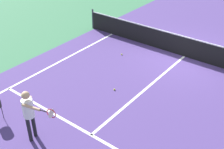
{
  "coord_description": "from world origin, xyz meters",
  "views": [
    {
      "loc": [
        4.47,
        -11.18,
        6.16
      ],
      "look_at": [
        -0.65,
        -4.52,
        1.0
      ],
      "focal_mm": 46.53,
      "sensor_mm": 36.0,
      "label": 1
    }
  ],
  "objects": [
    {
      "name": "player_near",
      "position": [
        -1.26,
        -7.54,
        1.05
      ],
      "size": [
        1.23,
        0.41,
        1.68
      ],
      "color": "black",
      "rests_on": "ground_plane"
    },
    {
      "name": "line_sideline_left",
      "position": [
        -4.11,
        -5.95,
        0.0
      ],
      "size": [
        0.1,
        11.89,
        0.01
      ],
      "primitive_type": "cube",
      "color": "white",
      "rests_on": "ground_plane"
    },
    {
      "name": "net",
      "position": [
        0.0,
        0.0,
        0.49
      ],
      "size": [
        10.95,
        0.09,
        1.07
      ],
      "color": "#33383D",
      "rests_on": "ground_plane"
    },
    {
      "name": "line_center_service",
      "position": [
        0.0,
        -3.2,
        0.0
      ],
      "size": [
        0.1,
        6.4,
        0.01
      ],
      "primitive_type": "cube",
      "color": "white",
      "rests_on": "ground_plane"
    },
    {
      "name": "tennis_ball_near_net",
      "position": [
        -2.33,
        -1.61,
        0.03
      ],
      "size": [
        0.07,
        0.07,
        0.07
      ],
      "primitive_type": "sphere",
      "color": "#CCE033",
      "rests_on": "ground_plane"
    },
    {
      "name": "tennis_ball_mid_court",
      "position": [
        -0.89,
        -4.07,
        0.03
      ],
      "size": [
        0.07,
        0.07,
        0.07
      ],
      "primitive_type": "sphere",
      "color": "#CCE033",
      "rests_on": "ground_plane"
    },
    {
      "name": "ground_plane",
      "position": [
        0.0,
        0.0,
        0.0
      ],
      "size": [
        60.0,
        60.0,
        0.0
      ],
      "primitive_type": "plane",
      "color": "#38724C"
    },
    {
      "name": "court_surface_inbounds",
      "position": [
        0.0,
        0.0,
        0.0
      ],
      "size": [
        10.62,
        24.4,
        0.0
      ],
      "primitive_type": "cube",
      "color": "#4C387A",
      "rests_on": "ground_plane"
    },
    {
      "name": "line_service_near",
      "position": [
        0.0,
        -6.4,
        0.0
      ],
      "size": [
        8.22,
        0.1,
        0.01
      ],
      "primitive_type": "cube",
      "color": "white",
      "rests_on": "ground_plane"
    }
  ]
}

